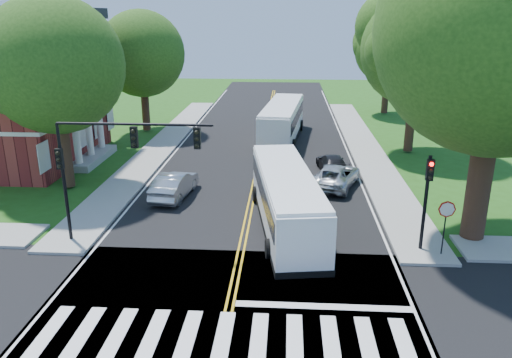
# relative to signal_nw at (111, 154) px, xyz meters

# --- Properties ---
(ground) EXTENTS (140.00, 140.00, 0.00)m
(ground) POSITION_rel_signal_nw_xyz_m (5.86, -6.43, -4.38)
(ground) COLOR #214E13
(ground) RESTS_ON ground
(road) EXTENTS (14.00, 96.00, 0.01)m
(road) POSITION_rel_signal_nw_xyz_m (5.86, 11.57, -4.37)
(road) COLOR black
(road) RESTS_ON ground
(cross_road) EXTENTS (60.00, 12.00, 0.01)m
(cross_road) POSITION_rel_signal_nw_xyz_m (5.86, -6.43, -4.37)
(cross_road) COLOR black
(cross_road) RESTS_ON ground
(center_line) EXTENTS (0.36, 70.00, 0.01)m
(center_line) POSITION_rel_signal_nw_xyz_m (5.86, 15.57, -4.36)
(center_line) COLOR gold
(center_line) RESTS_ON road
(edge_line_w) EXTENTS (0.12, 70.00, 0.01)m
(edge_line_w) POSITION_rel_signal_nw_xyz_m (-0.94, 15.57, -4.36)
(edge_line_w) COLOR silver
(edge_line_w) RESTS_ON road
(edge_line_e) EXTENTS (0.12, 70.00, 0.01)m
(edge_line_e) POSITION_rel_signal_nw_xyz_m (12.66, 15.57, -4.36)
(edge_line_e) COLOR silver
(edge_line_e) RESTS_ON road
(crosswalk) EXTENTS (12.60, 3.00, 0.01)m
(crosswalk) POSITION_rel_signal_nw_xyz_m (5.86, -6.93, -4.36)
(crosswalk) COLOR silver
(crosswalk) RESTS_ON road
(stop_bar) EXTENTS (6.60, 0.40, 0.01)m
(stop_bar) POSITION_rel_signal_nw_xyz_m (9.36, -4.83, -4.36)
(stop_bar) COLOR silver
(stop_bar) RESTS_ON road
(sidewalk_nw) EXTENTS (2.60, 40.00, 0.15)m
(sidewalk_nw) POSITION_rel_signal_nw_xyz_m (-2.44, 18.57, -4.30)
(sidewalk_nw) COLOR gray
(sidewalk_nw) RESTS_ON ground
(sidewalk_ne) EXTENTS (2.60, 40.00, 0.15)m
(sidewalk_ne) POSITION_rel_signal_nw_xyz_m (14.16, 18.57, -4.30)
(sidewalk_ne) COLOR gray
(sidewalk_ne) RESTS_ON ground
(tree_ne_big) EXTENTS (10.80, 10.80, 14.91)m
(tree_ne_big) POSITION_rel_signal_nw_xyz_m (16.86, 1.57, 5.24)
(tree_ne_big) COLOR #302113
(tree_ne_big) RESTS_ON ground
(tree_west_near) EXTENTS (8.00, 8.00, 11.40)m
(tree_west_near) POSITION_rel_signal_nw_xyz_m (-5.64, 7.57, 3.15)
(tree_west_near) COLOR #302113
(tree_west_near) RESTS_ON ground
(tree_west_far) EXTENTS (7.60, 7.60, 10.67)m
(tree_west_far) POSITION_rel_signal_nw_xyz_m (-5.14, 23.57, 2.62)
(tree_west_far) COLOR #302113
(tree_west_far) RESTS_ON ground
(tree_east_mid) EXTENTS (8.40, 8.40, 11.93)m
(tree_east_mid) POSITION_rel_signal_nw_xyz_m (17.36, 17.57, 3.48)
(tree_east_mid) COLOR #302113
(tree_east_mid) RESTS_ON ground
(tree_east_far) EXTENTS (7.20, 7.20, 10.34)m
(tree_east_far) POSITION_rel_signal_nw_xyz_m (18.36, 33.57, 2.48)
(tree_east_far) COLOR #302113
(tree_east_far) RESTS_ON ground
(signal_nw) EXTENTS (7.15, 0.46, 5.66)m
(signal_nw) POSITION_rel_signal_nw_xyz_m (0.00, 0.00, 0.00)
(signal_nw) COLOR black
(signal_nw) RESTS_ON ground
(signal_ne) EXTENTS (0.30, 0.46, 4.40)m
(signal_ne) POSITION_rel_signal_nw_xyz_m (14.06, 0.01, -1.41)
(signal_ne) COLOR black
(signal_ne) RESTS_ON ground
(stop_sign) EXTENTS (0.76, 0.08, 2.53)m
(stop_sign) POSITION_rel_signal_nw_xyz_m (14.86, -0.45, -2.35)
(stop_sign) COLOR black
(stop_sign) RESTS_ON ground
(bus_lead) EXTENTS (4.10, 11.53, 2.92)m
(bus_lead) POSITION_rel_signal_nw_xyz_m (7.87, 2.50, -2.83)
(bus_lead) COLOR white
(bus_lead) RESTS_ON road
(bus_follow) EXTENTS (3.84, 12.24, 3.11)m
(bus_follow) POSITION_rel_signal_nw_xyz_m (7.42, 21.11, -2.72)
(bus_follow) COLOR white
(bus_follow) RESTS_ON road
(hatchback) EXTENTS (2.16, 4.77, 1.52)m
(hatchback) POSITION_rel_signal_nw_xyz_m (1.28, 6.40, -3.61)
(hatchback) COLOR #A8ABAF
(hatchback) RESTS_ON road
(suv) EXTENTS (3.86, 5.50, 1.39)m
(suv) POSITION_rel_signal_nw_xyz_m (10.96, 8.97, -3.67)
(suv) COLOR silver
(suv) RESTS_ON road
(dark_sedan) EXTENTS (2.19, 4.39, 1.22)m
(dark_sedan) POSITION_rel_signal_nw_xyz_m (10.99, 11.99, -3.75)
(dark_sedan) COLOR black
(dark_sedan) RESTS_ON road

